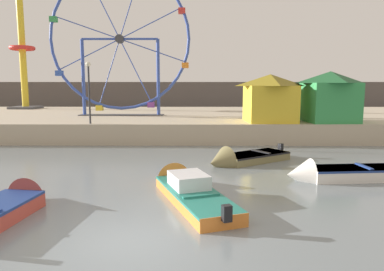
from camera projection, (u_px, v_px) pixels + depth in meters
The scene contains 12 objects.
ground_plane at pixel (132, 242), 8.82m from camera, with size 240.00×240.00×0.00m, color slate.
quay_promenade at pixel (178, 120), 33.05m from camera, with size 110.00×20.17×1.37m, color #B7A88E.
distant_town_skyline at pixel (184, 98), 51.30m from camera, with size 140.00×3.00×4.40m, color #564C47.
motorboat_orange_hull at pixel (183, 186), 12.81m from camera, with size 3.35×6.16×1.34m.
motorboat_white_red_stripe at pixel (334, 173), 14.67m from camera, with size 4.85×1.76×1.30m.
motorboat_faded_red at pixel (8, 205), 10.69m from camera, with size 1.80×4.36×1.28m.
motorboat_olive_wood at pixel (240, 159), 17.80m from camera, with size 4.65×3.82×1.47m.
ferris_wheel_blue_frame at pixel (120, 42), 29.40m from camera, with size 11.57×1.20×12.05m.
drop_tower_yellow_tower at pixel (22, 45), 38.56m from camera, with size 2.80×2.80×16.13m.
carnival_booth_yellow_awning at pixel (270, 97), 24.69m from camera, with size 3.58×3.91×3.24m.
carnival_booth_green_kiosk at pixel (330, 96), 24.48m from camera, with size 3.66×3.75×3.43m.
promenade_lamp_near at pixel (89, 84), 23.17m from camera, with size 0.32×0.32×3.99m.
Camera 1 is at (1.55, -8.37, 3.79)m, focal length 33.65 mm.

